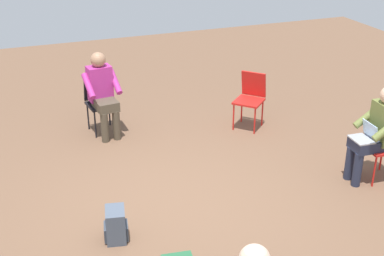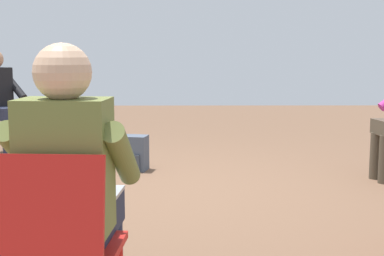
% 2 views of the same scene
% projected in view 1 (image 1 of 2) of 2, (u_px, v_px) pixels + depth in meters
% --- Properties ---
extents(ground_plane, '(15.27, 15.27, 0.00)m').
position_uv_depth(ground_plane, '(178.00, 209.00, 6.17)').
color(ground_plane, brown).
extents(chair_southeast, '(0.58, 0.59, 0.85)m').
position_uv_depth(chair_southeast, '(251.00, 96.00, 8.10)').
color(chair_southeast, red).
rests_on(chair_southeast, ground).
extents(chair_east, '(0.48, 0.45, 0.85)m').
position_uv_depth(chair_east, '(100.00, 99.00, 7.98)').
color(chair_east, black).
rests_on(chair_east, ground).
extents(person_with_laptop, '(0.52, 0.54, 1.24)m').
position_uv_depth(person_with_laptop, '(377.00, 130.00, 6.52)').
color(person_with_laptop, '#23283D').
rests_on(person_with_laptop, ground).
extents(person_in_magenta, '(0.55, 0.54, 1.24)m').
position_uv_depth(person_in_magenta, '(102.00, 90.00, 7.76)').
color(person_in_magenta, '#4C4233').
rests_on(person_in_magenta, ground).
extents(backpack_by_empty_chair, '(0.31, 0.28, 0.36)m').
position_uv_depth(backpack_by_empty_chair, '(116.00, 226.00, 5.60)').
color(backpack_by_empty_chair, '#475160').
rests_on(backpack_by_empty_chair, ground).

